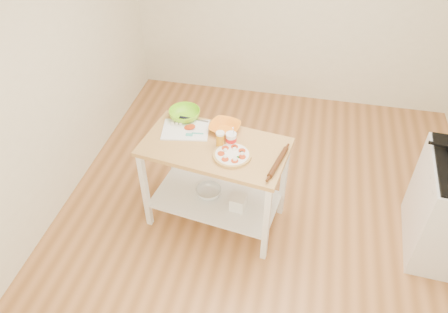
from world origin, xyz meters
The scene contains 13 objects.
room_shell centered at (0.00, 0.00, 1.35)m, with size 4.04×4.54×2.74m.
prep_island centered at (-0.47, -0.09, 0.65)m, with size 1.30×0.84×0.90m.
pizza centered at (-0.30, -0.20, 0.92)m, with size 0.31×0.31×0.05m.
cutting_board centered at (-0.77, 0.07, 0.91)m, with size 0.44×0.36×0.04m.
spatula centered at (-0.68, 0.01, 0.92)m, with size 0.15×0.06×0.01m.
knife centered at (-0.77, 0.22, 0.92)m, with size 0.27×0.04×0.01m.
orange_bowl centered at (-0.43, 0.13, 0.93)m, with size 0.26×0.26×0.06m, color orange.
green_bowl centered at (-0.83, 0.24, 0.94)m, with size 0.28×0.28×0.09m, color #80D917.
beer_pint centered at (-0.42, -0.09, 0.97)m, with size 0.07×0.07×0.14m.
yogurt_tub centered at (-0.34, -0.04, 0.96)m, with size 0.09×0.09×0.20m.
rolling_pin centered at (0.07, -0.21, 0.92)m, with size 0.04×0.04×0.37m, color #512A12.
shelf_glass_bowl centered at (-0.55, -0.05, 0.30)m, with size 0.24×0.24×0.07m, color silver.
shelf_bin centered at (-0.25, -0.16, 0.33)m, with size 0.13×0.13×0.13m, color white.
Camera 1 is at (0.20, -2.85, 3.21)m, focal length 35.00 mm.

